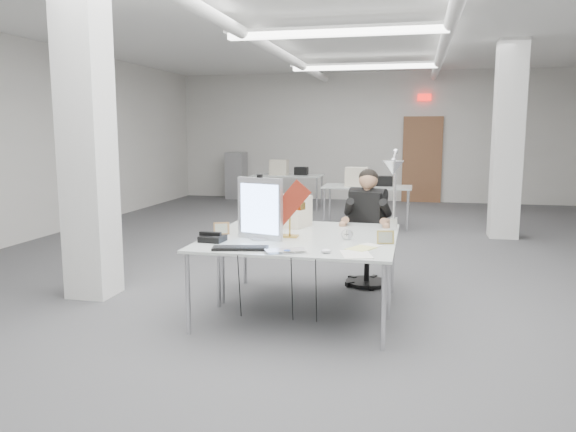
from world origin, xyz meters
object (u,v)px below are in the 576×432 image
desk_phone (213,239)px  laptop (287,252)px  architect_lamp (394,187)px  desk_main (292,247)px  seated_person (368,208)px  bankers_lamp (290,221)px  office_chair (367,236)px  beige_monitor (291,211)px  monitor (260,209)px

desk_phone → laptop: bearing=-19.4°
desk_phone → architect_lamp: size_ratio=0.23×
desk_main → architect_lamp: (0.85, 0.78, 0.47)m
seated_person → bankers_lamp: (-0.65, -1.12, 0.02)m
office_chair → seated_person: 0.33m
desk_phone → beige_monitor: (0.52, 0.96, 0.14)m
desk_main → office_chair: size_ratio=1.56×
desk_phone → seated_person: bearing=54.1°
monitor → beige_monitor: 0.78m
desk_main → seated_person: size_ratio=1.80×
bankers_lamp → architect_lamp: architect_lamp is taller
office_chair → beige_monitor: (-0.77, -0.58, 0.34)m
seated_person → monitor: 1.57m
laptop → desk_phone: bearing=130.3°
laptop → office_chair: bearing=49.8°
desk_main → laptop: (0.04, -0.36, 0.03)m
architect_lamp → beige_monitor: bearing=171.0°
office_chair → laptop: 1.97m
desk_phone → office_chair: bearing=55.1°
desk_main → laptop: bearing=-84.1°
laptop → bankers_lamp: (-0.14, 0.73, 0.15)m
seated_person → beige_monitor: seated_person is taller
desk_phone → monitor: bearing=32.7°
beige_monitor → architect_lamp: architect_lamp is taller
office_chair → architect_lamp: 1.04m
seated_person → monitor: seated_person is taller
office_chair → bankers_lamp: size_ratio=3.60×
seated_person → bankers_lamp: seated_person is taller
laptop → architect_lamp: bearing=29.0°
architect_lamp → seated_person: bearing=114.1°
monitor → desk_phone: bearing=-135.8°
desk_main → bankers_lamp: bankers_lamp is taller
seated_person → desk_phone: size_ratio=4.68×
desk_phone → architect_lamp: (1.60, 0.78, 0.43)m
desk_main → bankers_lamp: size_ratio=5.62×
office_chair → architect_lamp: (0.31, -0.77, 0.64)m
monitor → bankers_lamp: (0.25, 0.16, -0.13)m
laptop → architect_lamp: architect_lamp is taller
beige_monitor → bankers_lamp: bearing=-60.8°
beige_monitor → laptop: bearing=-61.2°
office_chair → architect_lamp: architect_lamp is taller
laptop → beige_monitor: (-0.26, 1.32, 0.15)m
bankers_lamp → desk_phone: bankers_lamp is taller
bankers_lamp → desk_phone: 0.76m
seated_person → laptop: size_ratio=2.88×
monitor → laptop: 0.74m
desk_phone → beige_monitor: 1.10m
office_chair → seated_person: (0.00, -0.05, 0.32)m
monitor → laptop: size_ratio=1.67×
desk_main → monitor: size_ratio=3.11×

